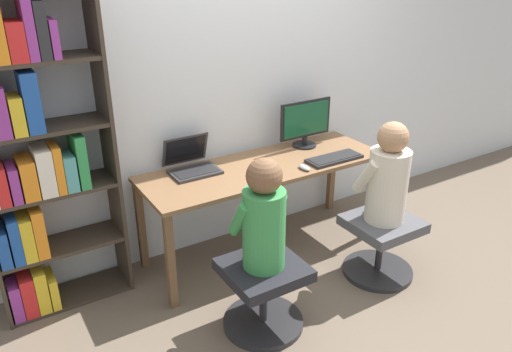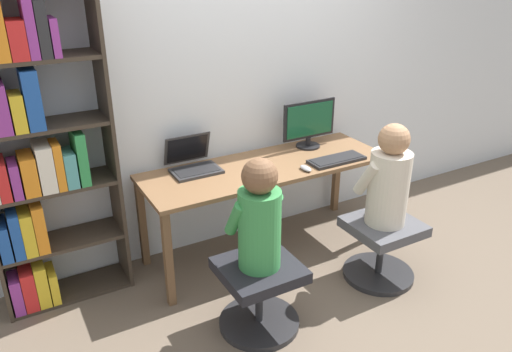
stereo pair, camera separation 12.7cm
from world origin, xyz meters
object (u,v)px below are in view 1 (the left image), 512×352
(person_at_monitor, at_px, (388,177))
(bookshelf, at_px, (30,158))
(office_chair_left, at_px, (381,242))
(person_at_laptop, at_px, (264,218))
(laptop, at_px, (192,164))
(keyboard, at_px, (334,158))
(office_chair_right, at_px, (263,291))
(desktop_monitor, at_px, (305,123))

(person_at_monitor, relative_size, bookshelf, 0.35)
(office_chair_left, height_order, bookshelf, bookshelf)
(office_chair_left, distance_m, person_at_laptop, 1.11)
(bookshelf, bearing_deg, laptop, 0.73)
(keyboard, height_order, bookshelf, bookshelf)
(office_chair_left, relative_size, person_at_laptop, 0.74)
(keyboard, height_order, office_chair_right, keyboard)
(desktop_monitor, relative_size, bookshelf, 0.23)
(laptop, bearing_deg, office_chair_left, -40.53)
(keyboard, bearing_deg, person_at_laptop, -151.00)
(office_chair_left, relative_size, bookshelf, 0.25)
(keyboard, bearing_deg, laptop, 159.56)
(keyboard, bearing_deg, bookshelf, 169.98)
(desktop_monitor, distance_m, keyboard, 0.39)
(keyboard, relative_size, bookshelf, 0.22)
(keyboard, bearing_deg, person_at_monitor, -85.71)
(desktop_monitor, relative_size, keyboard, 1.06)
(desktop_monitor, bearing_deg, bookshelf, 179.90)
(office_chair_right, bearing_deg, bookshelf, 139.53)
(person_at_monitor, bearing_deg, desktop_monitor, 93.35)
(office_chair_right, xyz_separation_m, person_at_laptop, (0.00, 0.00, 0.50))
(office_chair_right, distance_m, person_at_monitor, 1.11)
(desktop_monitor, height_order, person_at_monitor, person_at_monitor)
(office_chair_left, height_order, person_at_monitor, person_at_monitor)
(office_chair_right, bearing_deg, laptop, 91.56)
(desktop_monitor, bearing_deg, office_chair_right, -136.89)
(office_chair_left, distance_m, office_chair_right, 0.99)
(laptop, relative_size, bookshelf, 0.17)
(person_at_laptop, bearing_deg, office_chair_right, -90.00)
(desktop_monitor, bearing_deg, office_chair_left, -86.67)
(laptop, bearing_deg, desktop_monitor, -0.97)
(laptop, height_order, bookshelf, bookshelf)
(keyboard, distance_m, office_chair_left, 0.69)
(desktop_monitor, xyz_separation_m, person_at_monitor, (0.05, -0.85, -0.14))
(office_chair_left, xyz_separation_m, person_at_laptop, (-0.99, -0.03, 0.50))
(laptop, relative_size, office_chair_left, 0.68)
(office_chair_left, bearing_deg, keyboard, 94.25)
(desktop_monitor, relative_size, office_chair_left, 0.93)
(laptop, distance_m, office_chair_right, 1.03)
(laptop, distance_m, office_chair_left, 1.43)
(keyboard, distance_m, person_at_laptop, 1.09)
(desktop_monitor, xyz_separation_m, bookshelf, (-1.98, 0.00, 0.13))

